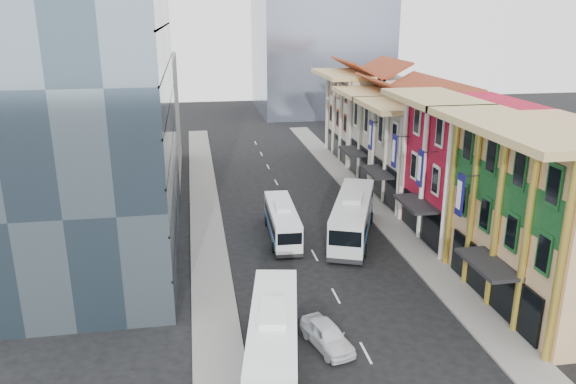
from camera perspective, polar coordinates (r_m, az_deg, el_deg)
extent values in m
plane|color=black|center=(33.60, 8.43, -16.79)|extent=(200.00, 200.00, 0.00)
cube|color=slate|center=(54.68, 9.88, -2.69)|extent=(3.00, 90.00, 0.15)
cube|color=slate|center=(51.72, -8.23, -3.82)|extent=(3.00, 90.00, 0.15)
cube|color=tan|center=(40.98, 25.56, -2.47)|extent=(8.00, 14.00, 12.00)
cube|color=#AC132C|center=(50.70, 17.97, 2.09)|extent=(8.00, 10.00, 12.00)
cube|color=beige|center=(59.23, 13.73, 3.64)|extent=(8.00, 9.00, 10.00)
cube|color=beige|center=(67.35, 10.75, 5.52)|extent=(8.00, 9.00, 10.00)
cube|color=beige|center=(76.99, 8.08, 7.55)|extent=(8.00, 12.00, 11.00)
cube|color=#3B4E5D|center=(45.96, -19.82, 11.82)|extent=(12.00, 26.00, 30.00)
cube|color=gray|center=(69.50, -15.28, 7.26)|extent=(10.00, 18.00, 14.00)
imported|color=white|center=(34.32, 4.00, -14.31)|extent=(2.93, 4.75, 1.51)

